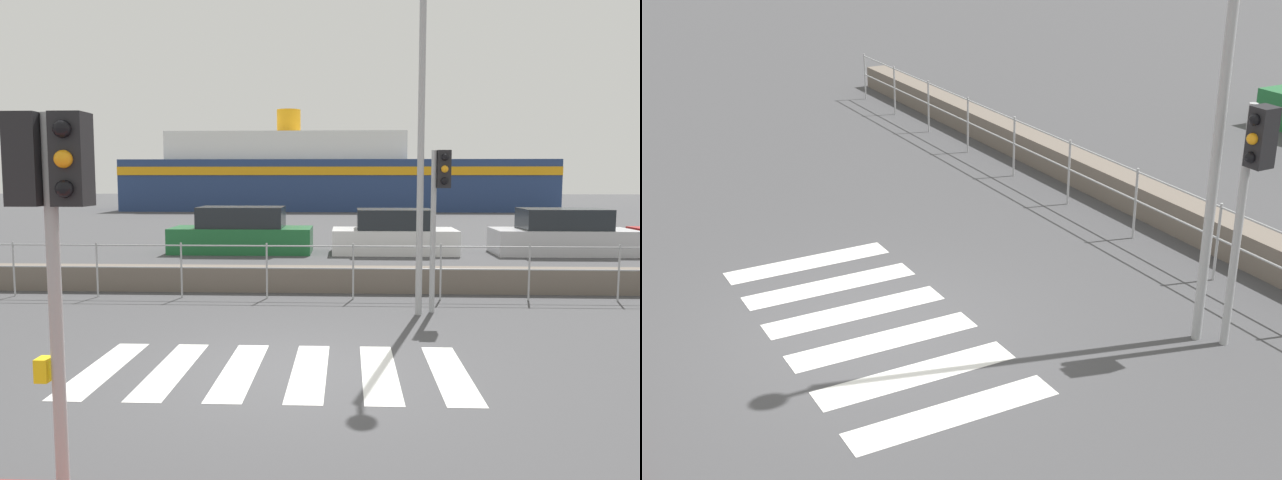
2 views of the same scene
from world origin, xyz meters
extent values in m
plane|color=#424244|center=(0.00, 0.00, 0.00)|extent=(160.00, 160.00, 0.00)
cube|color=silver|center=(-2.42, 0.00, 0.00)|extent=(0.45, 2.40, 0.01)
cube|color=silver|center=(-1.52, 0.00, 0.00)|extent=(0.45, 2.40, 0.01)
cube|color=silver|center=(-0.62, 0.00, 0.00)|extent=(0.45, 2.40, 0.01)
cube|color=silver|center=(0.28, 0.00, 0.00)|extent=(0.45, 2.40, 0.01)
cube|color=silver|center=(1.18, 0.00, 0.00)|extent=(0.45, 2.40, 0.01)
cube|color=silver|center=(2.08, 0.00, 0.00)|extent=(0.45, 2.40, 0.01)
cube|color=#6B6056|center=(0.00, 5.66, 0.26)|extent=(25.58, 0.55, 0.53)
cylinder|color=#9EA0A3|center=(0.00, 4.79, 1.09)|extent=(23.02, 0.03, 0.03)
cylinder|color=#9EA0A3|center=(0.00, 4.79, 0.63)|extent=(23.02, 0.03, 0.03)
cylinder|color=#9EA0A3|center=(-11.51, 4.79, 0.57)|extent=(0.04, 0.04, 1.15)
cylinder|color=#9EA0A3|center=(-9.74, 4.79, 0.57)|extent=(0.04, 0.04, 1.15)
cylinder|color=#9EA0A3|center=(-7.97, 4.79, 0.57)|extent=(0.04, 0.04, 1.15)
cylinder|color=#9EA0A3|center=(-6.20, 4.79, 0.57)|extent=(0.04, 0.04, 1.15)
cylinder|color=#9EA0A3|center=(-4.43, 4.79, 0.57)|extent=(0.04, 0.04, 1.15)
cylinder|color=#9EA0A3|center=(-2.66, 4.79, 0.57)|extent=(0.04, 0.04, 1.15)
cylinder|color=#9EA0A3|center=(-0.89, 4.79, 0.57)|extent=(0.04, 0.04, 1.15)
cylinder|color=#9EA0A3|center=(0.89, 4.79, 0.57)|extent=(0.04, 0.04, 1.15)
cylinder|color=#9EA0A3|center=(2.32, 3.60, 1.49)|extent=(0.10, 0.10, 2.97)
cube|color=black|center=(2.49, 3.60, 2.63)|extent=(0.24, 0.24, 0.68)
sphere|color=black|center=(2.49, 3.46, 2.84)|extent=(0.13, 0.13, 0.13)
sphere|color=orange|center=(2.49, 3.46, 2.63)|extent=(0.13, 0.13, 0.13)
sphere|color=black|center=(2.49, 3.46, 2.42)|extent=(0.13, 0.13, 0.13)
cylinder|color=#9EA0A3|center=(2.06, 3.40, 3.39)|extent=(0.12, 0.12, 6.78)
camera|label=1|loc=(0.76, -7.80, 2.51)|focal=35.00mm
camera|label=2|loc=(9.14, -3.77, 5.28)|focal=50.00mm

